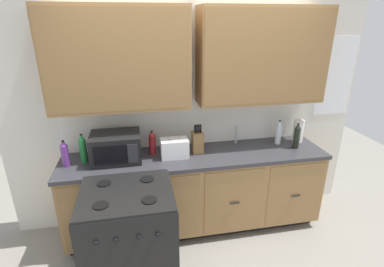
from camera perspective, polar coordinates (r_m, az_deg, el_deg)
ground_plane at (r=3.35m, az=1.81°, el=-20.62°), size 8.00×8.00×0.00m
wall_unit at (r=3.04m, az=0.11°, el=10.25°), size 3.93×0.40×2.49m
counter_run at (r=3.29m, az=0.77°, el=-11.10°), size 2.76×0.64×0.92m
stove_range at (r=2.74m, az=-11.91°, el=-19.34°), size 0.76×0.68×0.95m
microwave at (r=3.00m, az=-14.54°, el=-2.59°), size 0.48×0.37×0.28m
toaster at (r=3.00m, az=-3.44°, el=-2.83°), size 0.28×0.18×0.19m
knife_block at (r=3.10m, az=1.06°, el=-1.62°), size 0.11×0.14×0.31m
sink_faucet at (r=3.36m, az=8.57°, el=-0.26°), size 0.02×0.02×0.20m
paper_towel_roll at (r=3.56m, az=19.91°, el=0.45°), size 0.12×0.12×0.26m
bottle_violet at (r=3.04m, az=-23.46°, el=-3.62°), size 0.07×0.07×0.27m
bottle_green at (r=3.05m, az=-20.41°, el=-2.77°), size 0.07×0.07×0.30m
bottle_red at (r=3.07m, az=-7.72°, el=-1.79°), size 0.07×0.07×0.26m
bottle_clear at (r=3.44m, az=16.49°, el=0.24°), size 0.06×0.06×0.28m
bottle_dark at (r=3.38m, az=19.67°, el=-0.47°), size 0.07×0.07×0.29m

